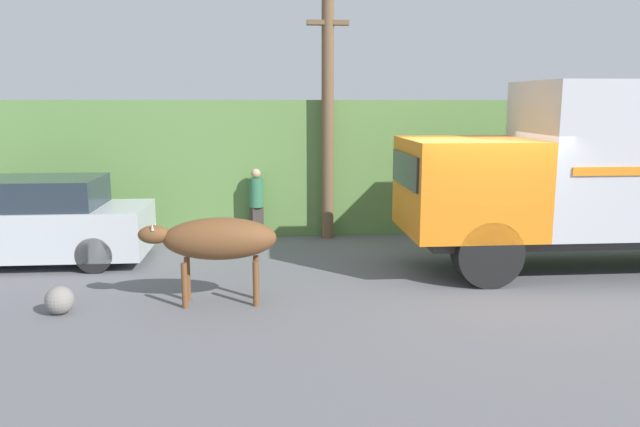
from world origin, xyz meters
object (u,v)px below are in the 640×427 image
Objects in this scene: cargo_truck at (623,168)px; pedestrian_on_hill at (256,201)px; roadside_rock at (60,300)px; brown_cow at (217,240)px; utility_pole at (328,114)px; parked_suv at (34,222)px.

cargo_truck is 7.37m from pedestrian_on_hill.
pedestrian_on_hill is 3.83× the size of roadside_rock.
pedestrian_on_hill is at bearing 59.64° from roadside_rock.
roadside_rock is at bearing -167.12° from brown_cow.
pedestrian_on_hill is (-6.66, 3.00, -0.98)m from cargo_truck.
brown_cow is at bearing -115.19° from utility_pole.
brown_cow is at bearing 55.87° from pedestrian_on_hill.
utility_pole reaches higher than roadside_rock.
cargo_truck reaches higher than roadside_rock.
pedestrian_on_hill reaches higher than brown_cow.
cargo_truck is 1.74× the size of parked_suv.
parked_suv is at bearing 173.30° from cargo_truck.
roadside_rock is at bearing -132.45° from utility_pole.
utility_pole is at bearing 70.13° from brown_cow.
roadside_rock is (-2.26, -0.30, -0.79)m from brown_cow.
cargo_truck reaches higher than brown_cow.
pedestrian_on_hill is at bearing 155.74° from cargo_truck.
brown_cow is 4.97× the size of roadside_rock.
utility_pole is at bearing 12.49° from parked_suv.
brown_cow is at bearing -41.18° from parked_suv.
brown_cow reaches higher than roadside_rock.
pedestrian_on_hill is at bearing -178.80° from utility_pole.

